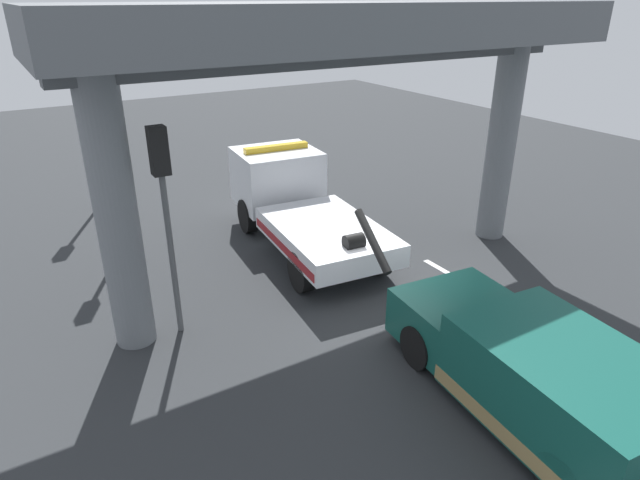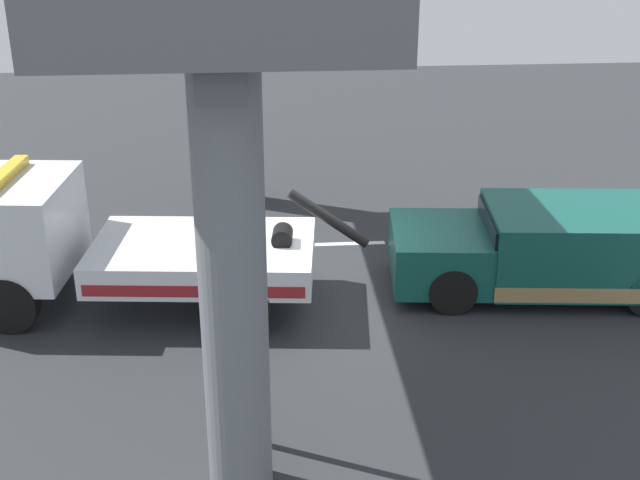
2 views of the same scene
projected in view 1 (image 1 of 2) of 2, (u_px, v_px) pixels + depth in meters
The scene contains 9 objects.
ground_plane at pixel (385, 308), 12.25m from camera, with size 60.00×40.00×0.10m, color #2D3033.
lane_stripe_mid at pixel (461, 280), 13.35m from camera, with size 2.60×0.16×0.01m, color silver.
lane_stripe_east at pixel (331, 206), 18.02m from camera, with size 2.60×0.16×0.01m, color silver.
tow_truck_white at pixel (296, 201), 15.05m from camera, with size 7.34×2.97×2.46m.
towed_van_green at pixel (535, 374), 8.83m from camera, with size 5.38×2.67×1.58m.
overpass_structure at pixel (349, 49), 11.28m from camera, with size 3.60×12.21×6.30m.
traffic_light_near at pixel (163, 188), 10.11m from camera, with size 0.39×0.32×4.30m.
traffic_light_far at pixel (105, 126), 13.90m from camera, with size 0.39×0.32×4.63m.
traffic_light_mid at pixel (81, 104), 16.62m from camera, with size 0.39×0.32×4.64m.
Camera 1 is at (-8.22, 6.73, 6.42)m, focal length 30.39 mm.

